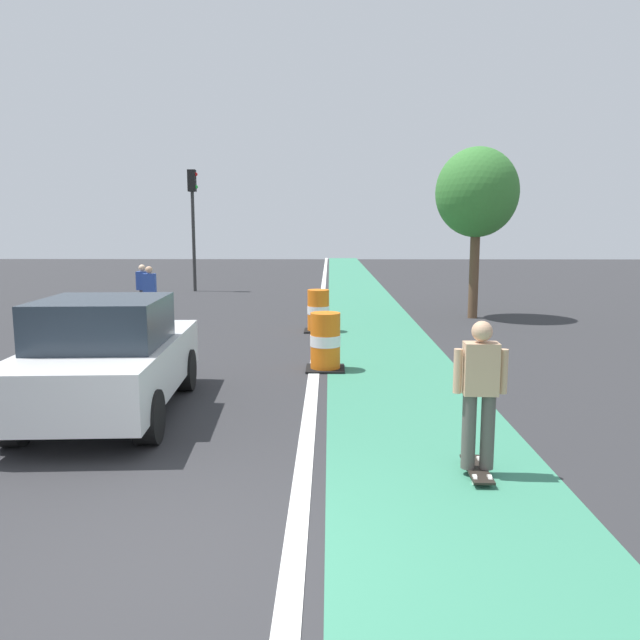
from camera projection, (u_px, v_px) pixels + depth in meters
ground_plane at (179, 567)px, 4.82m from camera, size 100.00×100.00×0.00m
bike_lane_strip at (374, 327)px, 16.65m from camera, size 2.50×80.00×0.01m
lane_divider_stripe at (319, 327)px, 16.67m from camera, size 0.20×80.00×0.01m
skateboarder_on_lane at (480, 393)px, 6.50m from camera, size 0.57×0.81×1.69m
parked_sedan_nearest at (109, 358)px, 8.65m from camera, size 2.10×4.20×1.70m
traffic_barrel_front at (325, 342)px, 11.52m from camera, size 0.73×0.73×1.09m
traffic_barrel_mid at (318, 311)px, 15.85m from camera, size 0.73×0.73×1.09m
traffic_light_corner at (193, 208)px, 25.81m from camera, size 0.41×0.32×5.10m
pedestrian_crossing at (143, 290)px, 18.08m from camera, size 0.34×0.20×1.61m
pedestrian_waiting at (150, 293)px, 17.25m from camera, size 0.34×0.20×1.61m
street_tree_sidewalk at (477, 193)px, 17.83m from camera, size 2.40×2.40×5.00m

